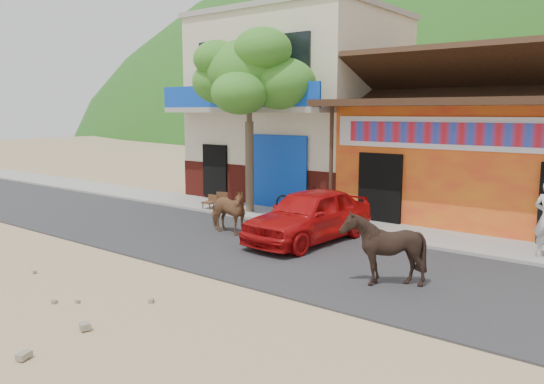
{
  "coord_description": "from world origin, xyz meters",
  "views": [
    {
      "loc": [
        6.78,
        -7.6,
        3.44
      ],
      "look_at": [
        -1.47,
        3.0,
        1.4
      ],
      "focal_mm": 35.0,
      "sensor_mm": 36.0,
      "label": 1
    }
  ],
  "objects": [
    {
      "name": "cafe_chair_left",
      "position": [
        -6.0,
        5.3,
        0.56
      ],
      "size": [
        0.41,
        0.41,
        0.87
      ],
      "primitive_type": null,
      "rotation": [
        0.0,
        0.0,
        0.01
      ],
      "color": "#482818",
      "rests_on": "sidewalk"
    },
    {
      "name": "cow_tan",
      "position": [
        -3.15,
        3.11,
        0.69
      ],
      "size": [
        1.58,
        0.8,
        1.3
      ],
      "primitive_type": "imported",
      "rotation": [
        0.0,
        0.0,
        1.5
      ],
      "color": "brown",
      "rests_on": "road"
    },
    {
      "name": "cafe_chair_right",
      "position": [
        -6.0,
        5.83,
        0.58
      ],
      "size": [
        0.55,
        0.55,
        0.92
      ],
      "primitive_type": null,
      "rotation": [
        0.0,
        0.0,
        0.32
      ],
      "color": "#472C17",
      "rests_on": "sidewalk"
    },
    {
      "name": "scooter",
      "position": [
        -3.02,
        6.4,
        0.57
      ],
      "size": [
        1.77,
        0.76,
        0.9
      ],
      "primitive_type": "imported",
      "rotation": [
        0.0,
        0.0,
        1.66
      ],
      "color": "black",
      "rests_on": "sidewalk"
    },
    {
      "name": "road",
      "position": [
        0.0,
        2.5,
        0.02
      ],
      "size": [
        60.0,
        5.0,
        0.04
      ],
      "primitive_type": "cube",
      "color": "#28282B",
      "rests_on": "ground"
    },
    {
      "name": "dance_club",
      "position": [
        2.0,
        10.0,
        1.8
      ],
      "size": [
        8.0,
        6.0,
        3.6
      ],
      "primitive_type": "cube",
      "color": "orange",
      "rests_on": "ground"
    },
    {
      "name": "tree",
      "position": [
        -4.6,
        5.8,
        3.12
      ],
      "size": [
        3.0,
        3.0,
        6.0
      ],
      "primitive_type": null,
      "color": "#2D721E",
      "rests_on": "sidewalk"
    },
    {
      "name": "cafe_building",
      "position": [
        -5.5,
        10.0,
        3.5
      ],
      "size": [
        7.0,
        6.0,
        7.0
      ],
      "primitive_type": "cube",
      "color": "beige",
      "rests_on": "ground"
    },
    {
      "name": "cow_dark",
      "position": [
        2.28,
        1.74,
        0.78
      ],
      "size": [
        1.48,
        1.35,
        1.48
      ],
      "primitive_type": "imported",
      "rotation": [
        0.0,
        0.0,
        -1.7
      ],
      "color": "black",
      "rests_on": "road"
    },
    {
      "name": "sidewalk",
      "position": [
        0.0,
        6.0,
        0.06
      ],
      "size": [
        60.0,
        2.0,
        0.12
      ],
      "primitive_type": "cube",
      "color": "gray",
      "rests_on": "ground"
    },
    {
      "name": "ground",
      "position": [
        0.0,
        0.0,
        0.0
      ],
      "size": [
        120.0,
        120.0,
        0.0
      ],
      "primitive_type": "plane",
      "color": "#9E825B",
      "rests_on": "ground"
    },
    {
      "name": "red_car",
      "position": [
        -0.87,
        3.82,
        0.74
      ],
      "size": [
        1.89,
        4.22,
        1.41
      ],
      "primitive_type": "imported",
      "rotation": [
        0.0,
        0.0,
        -0.06
      ],
      "color": "#B00C0E",
      "rests_on": "road"
    }
  ]
}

